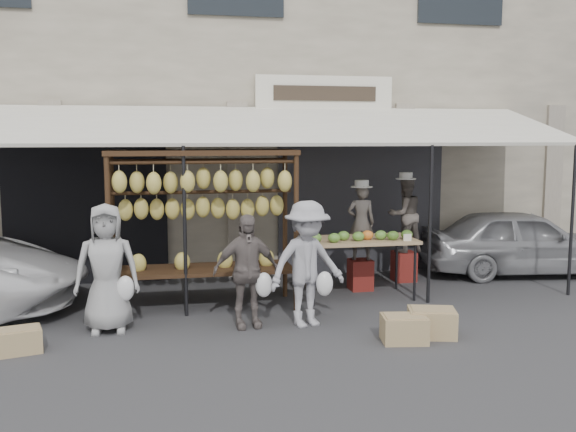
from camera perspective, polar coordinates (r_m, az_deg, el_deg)
name	(u,v)px	position (r m, az deg, el deg)	size (l,w,h in m)	color
ground_plane	(274,337)	(7.92, -1.26, -10.70)	(90.00, 90.00, 0.00)	#2D2D30
shophouse	(220,78)	(14.04, -6.10, 12.07)	(24.00, 6.15, 7.30)	#B7AB94
awning	(247,126)	(9.80, -3.63, 7.97)	(10.00, 2.35, 2.92)	silver
banana_rack	(203,198)	(8.96, -7.57, 1.59)	(2.60, 0.90, 2.24)	black
produce_table	(359,241)	(9.62, 6.31, -2.19)	(1.70, 0.90, 1.04)	#9F8662
vendor_left	(361,222)	(10.13, 6.51, -0.58)	(0.43, 0.28, 1.18)	#47423E
vendor_right	(405,215)	(10.86, 10.36, 0.12)	(0.61, 0.48, 1.26)	#645B55
customer_left	(107,268)	(8.25, -15.82, -4.49)	(0.78, 0.51, 1.61)	#979797
customer_mid	(246,271)	(8.16, -3.75, -4.90)	(0.85, 0.35, 1.45)	#685E5B
customer_right	(307,264)	(8.19, 1.70, -4.28)	(1.04, 0.60, 1.61)	#9D9CA4
stool_left	(360,275)	(10.27, 6.45, -5.20)	(0.34, 0.34, 0.48)	maroon
stool_right	(404,266)	(11.00, 10.26, -4.42)	(0.35, 0.35, 0.50)	maroon
crate_near_a	(404,329)	(7.82, 10.28, -9.85)	(0.52, 0.40, 0.31)	tan
crate_near_b	(432,323)	(8.10, 12.66, -9.24)	(0.56, 0.42, 0.33)	tan
crate_far	(20,341)	(7.95, -22.72, -10.18)	(0.45, 0.34, 0.27)	tan
sedan	(522,242)	(11.98, 20.06, -2.15)	(1.38, 3.44, 1.17)	gray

